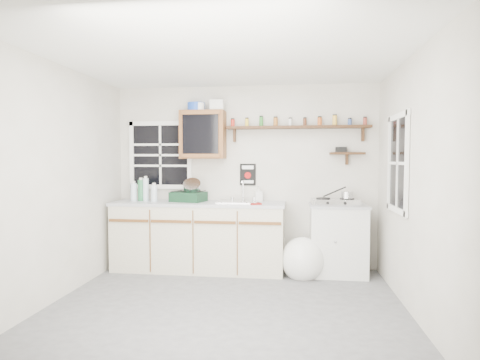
{
  "coord_description": "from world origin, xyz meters",
  "views": [
    {
      "loc": [
        0.66,
        -3.92,
        1.5
      ],
      "look_at": [
        0.08,
        0.55,
        1.26
      ],
      "focal_mm": 30.0,
      "sensor_mm": 36.0,
      "label": 1
    }
  ],
  "objects_px": {
    "spice_shelf": "(297,127)",
    "dish_rack": "(190,194)",
    "main_cabinet": "(199,236)",
    "upper_cabinet": "(203,135)",
    "right_cabinet": "(338,239)",
    "hotplate": "(335,202)"
  },
  "relations": [
    {
      "from": "right_cabinet",
      "to": "hotplate",
      "type": "bearing_deg",
      "value": -155.0
    },
    {
      "from": "right_cabinet",
      "to": "dish_rack",
      "type": "xyz_separation_m",
      "value": [
        -1.97,
        0.02,
        0.57
      ]
    },
    {
      "from": "main_cabinet",
      "to": "dish_rack",
      "type": "bearing_deg",
      "value": 159.26
    },
    {
      "from": "main_cabinet",
      "to": "upper_cabinet",
      "type": "xyz_separation_m",
      "value": [
        0.03,
        0.14,
        1.36
      ]
    },
    {
      "from": "main_cabinet",
      "to": "spice_shelf",
      "type": "relative_size",
      "value": 1.21
    },
    {
      "from": "main_cabinet",
      "to": "right_cabinet",
      "type": "distance_m",
      "value": 1.84
    },
    {
      "from": "spice_shelf",
      "to": "dish_rack",
      "type": "relative_size",
      "value": 3.86
    },
    {
      "from": "upper_cabinet",
      "to": "spice_shelf",
      "type": "distance_m",
      "value": 1.28
    },
    {
      "from": "right_cabinet",
      "to": "dish_rack",
      "type": "height_order",
      "value": "dish_rack"
    },
    {
      "from": "spice_shelf",
      "to": "dish_rack",
      "type": "xyz_separation_m",
      "value": [
        -1.44,
        -0.16,
        -0.91
      ]
    },
    {
      "from": "main_cabinet",
      "to": "spice_shelf",
      "type": "bearing_deg",
      "value": 9.24
    },
    {
      "from": "main_cabinet",
      "to": "spice_shelf",
      "type": "xyz_separation_m",
      "value": [
        1.31,
        0.21,
        1.47
      ]
    },
    {
      "from": "main_cabinet",
      "to": "hotplate",
      "type": "xyz_separation_m",
      "value": [
        1.79,
        0.01,
        0.49
      ]
    },
    {
      "from": "upper_cabinet",
      "to": "dish_rack",
      "type": "distance_m",
      "value": 0.82
    },
    {
      "from": "upper_cabinet",
      "to": "dish_rack",
      "type": "xyz_separation_m",
      "value": [
        -0.17,
        -0.09,
        -0.8
      ]
    },
    {
      "from": "main_cabinet",
      "to": "upper_cabinet",
      "type": "height_order",
      "value": "upper_cabinet"
    },
    {
      "from": "spice_shelf",
      "to": "dish_rack",
      "type": "distance_m",
      "value": 1.71
    },
    {
      "from": "right_cabinet",
      "to": "upper_cabinet",
      "type": "relative_size",
      "value": 1.4
    },
    {
      "from": "hotplate",
      "to": "spice_shelf",
      "type": "bearing_deg",
      "value": 153.69
    },
    {
      "from": "main_cabinet",
      "to": "upper_cabinet",
      "type": "relative_size",
      "value": 3.55
    },
    {
      "from": "main_cabinet",
      "to": "right_cabinet",
      "type": "height_order",
      "value": "main_cabinet"
    },
    {
      "from": "upper_cabinet",
      "to": "spice_shelf",
      "type": "height_order",
      "value": "upper_cabinet"
    }
  ]
}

